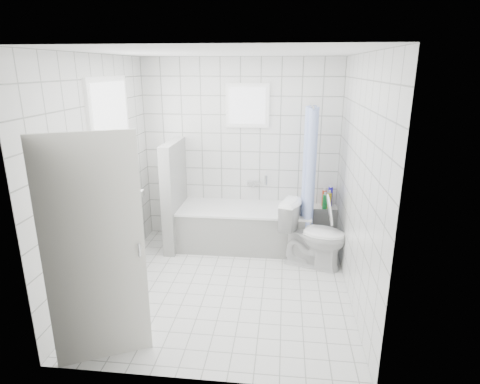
# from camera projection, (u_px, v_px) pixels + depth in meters

# --- Properties ---
(ground) EXTENTS (3.00, 3.00, 0.00)m
(ground) POSITION_uv_depth(u_px,v_px,m) (227.00, 285.00, 4.72)
(ground) COLOR white
(ground) RESTS_ON ground
(ceiling) EXTENTS (3.00, 3.00, 0.00)m
(ceiling) POSITION_uv_depth(u_px,v_px,m) (224.00, 52.00, 3.94)
(ceiling) COLOR white
(ceiling) RESTS_ON ground
(wall_back) EXTENTS (2.80, 0.02, 2.60)m
(wall_back) POSITION_uv_depth(u_px,v_px,m) (241.00, 151.00, 5.76)
(wall_back) COLOR white
(wall_back) RESTS_ON ground
(wall_front) EXTENTS (2.80, 0.02, 2.60)m
(wall_front) POSITION_uv_depth(u_px,v_px,m) (195.00, 234.00, 2.91)
(wall_front) COLOR white
(wall_front) RESTS_ON ground
(wall_left) EXTENTS (0.02, 3.00, 2.60)m
(wall_left) POSITION_uv_depth(u_px,v_px,m) (102.00, 175.00, 4.48)
(wall_left) COLOR white
(wall_left) RESTS_ON ground
(wall_right) EXTENTS (0.02, 3.00, 2.60)m
(wall_right) POSITION_uv_depth(u_px,v_px,m) (358.00, 183.00, 4.18)
(wall_right) COLOR white
(wall_right) RESTS_ON ground
(window_left) EXTENTS (0.01, 0.90, 1.40)m
(window_left) POSITION_uv_depth(u_px,v_px,m) (114.00, 144.00, 4.67)
(window_left) COLOR white
(window_left) RESTS_ON wall_left
(window_back) EXTENTS (0.50, 0.01, 0.50)m
(window_back) POSITION_uv_depth(u_px,v_px,m) (247.00, 106.00, 5.51)
(window_back) COLOR white
(window_back) RESTS_ON wall_back
(window_sill) EXTENTS (0.18, 1.02, 0.08)m
(window_sill) POSITION_uv_depth(u_px,v_px,m) (123.00, 204.00, 4.89)
(window_sill) COLOR white
(window_sill) RESTS_ON wall_left
(door) EXTENTS (0.74, 0.38, 2.00)m
(door) POSITION_uv_depth(u_px,v_px,m) (95.00, 254.00, 3.28)
(door) COLOR silver
(door) RESTS_ON ground
(bathtub) EXTENTS (1.83, 0.77, 0.58)m
(bathtub) POSITION_uv_depth(u_px,v_px,m) (244.00, 227.00, 5.69)
(bathtub) COLOR white
(bathtub) RESTS_ON ground
(partition_wall) EXTENTS (0.15, 0.85, 1.50)m
(partition_wall) POSITION_uv_depth(u_px,v_px,m) (175.00, 195.00, 5.61)
(partition_wall) COLOR white
(partition_wall) RESTS_ON ground
(tiled_ledge) EXTENTS (0.40, 0.24, 0.55)m
(tiled_ledge) POSITION_uv_depth(u_px,v_px,m) (325.00, 225.00, 5.81)
(tiled_ledge) COLOR white
(tiled_ledge) RESTS_ON ground
(toilet) EXTENTS (0.93, 0.70, 0.84)m
(toilet) POSITION_uv_depth(u_px,v_px,m) (313.00, 235.00, 5.10)
(toilet) COLOR white
(toilet) RESTS_ON ground
(curtain_rod) EXTENTS (0.02, 0.80, 0.02)m
(curtain_rod) POSITION_uv_depth(u_px,v_px,m) (312.00, 105.00, 5.07)
(curtain_rod) COLOR silver
(curtain_rod) RESTS_ON wall_back
(shower_curtain) EXTENTS (0.14, 0.48, 1.78)m
(shower_curtain) POSITION_uv_depth(u_px,v_px,m) (309.00, 176.00, 5.21)
(shower_curtain) COLOR #4866D5
(shower_curtain) RESTS_ON curtain_rod
(tub_faucet) EXTENTS (0.18, 0.06, 0.06)m
(tub_faucet) POSITION_uv_depth(u_px,v_px,m) (254.00, 183.00, 5.83)
(tub_faucet) COLOR silver
(tub_faucet) RESTS_ON wall_back
(sill_bottles) EXTENTS (0.16, 0.46, 0.29)m
(sill_bottles) POSITION_uv_depth(u_px,v_px,m) (116.00, 197.00, 4.66)
(sill_bottles) COLOR #EB5B8A
(sill_bottles) RESTS_ON window_sill
(ledge_bottles) EXTENTS (0.15, 0.19, 0.28)m
(ledge_bottles) POSITION_uv_depth(u_px,v_px,m) (327.00, 199.00, 5.68)
(ledge_bottles) COLOR gold
(ledge_bottles) RESTS_ON tiled_ledge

